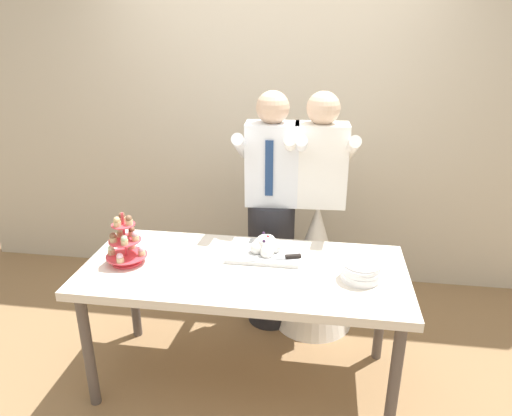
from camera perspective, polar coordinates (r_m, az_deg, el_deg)
The scene contains 8 objects.
ground_plane at distance 3.07m, azimuth -1.35°, elevation -20.04°, with size 8.00×8.00×0.00m, color olive.
rear_wall at distance 3.73m, azimuth 2.15°, elevation 12.50°, with size 5.20×0.10×2.90m, color beige.
dessert_table at distance 2.65m, azimuth -1.48°, elevation -8.66°, with size 1.80×0.80×0.78m.
cupcake_stand at distance 2.71m, azimuth -15.69°, elevation -4.20°, with size 0.23×0.23×0.31m.
main_cake_tray at distance 2.74m, azimuth 1.14°, elevation -4.93°, with size 0.43×0.31×0.13m.
plate_stack at distance 2.54m, azimuth 12.73°, elevation -7.55°, with size 0.21×0.21×0.10m.
person_groom at distance 3.20m, azimuth 1.87°, elevation -2.24°, with size 0.48×0.51×1.66m.
person_bride at distance 3.27m, azimuth 7.34°, elevation -5.05°, with size 0.56×0.56×1.66m.
Camera 1 is at (0.40, -2.26, 2.04)m, focal length 32.70 mm.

